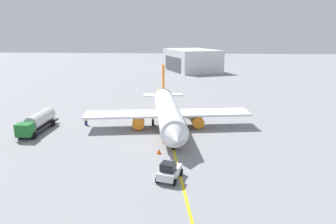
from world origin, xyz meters
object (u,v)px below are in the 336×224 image
Objects in this scene: fuel_tanker at (38,122)px; airplane at (168,112)px; pushback_tug at (169,171)px; refueling_worker at (86,121)px; safety_cone_nose at (159,151)px.

airplane is at bearing 99.70° from fuel_tanker.
airplane is at bearing -175.13° from pushback_tug.
airplane reaches higher than refueling_worker.
pushback_tug is 5.58× the size of safety_cone_nose.
safety_cone_nose is at bearing 69.09° from fuel_tanker.
refueling_worker is 19.27m from safety_cone_nose.
pushback_tug is at bearing 14.94° from safety_cone_nose.
pushback_tug is 26.00m from refueling_worker.
pushback_tug reaches higher than safety_cone_nose.
pushback_tug is (19.54, 1.66, -1.79)m from airplane.
pushback_tug is 7.78m from safety_cone_nose.
airplane is at bearing 88.62° from refueling_worker.
safety_cone_nose is (-7.49, -2.00, -0.65)m from pushback_tug.
pushback_tug is 2.33× the size of refueling_worker.
refueling_worker is at bearing -91.38° from airplane.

